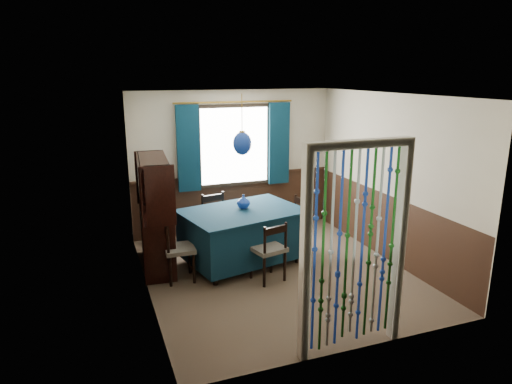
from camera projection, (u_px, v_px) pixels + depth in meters
name	position (u px, v px, depth m)	size (l,w,h in m)	color
floor	(277.00, 273.00, 6.54)	(4.00, 4.00, 0.00)	brown
ceiling	(279.00, 95.00, 5.90)	(4.00, 4.00, 0.00)	silver
wall_back	(234.00, 162.00, 8.03)	(3.60, 3.60, 0.00)	beige
wall_front	(359.00, 236.00, 4.41)	(3.60, 3.60, 0.00)	beige
wall_left	(143.00, 201.00, 5.61)	(4.00, 4.00, 0.00)	beige
wall_right	(389.00, 178.00, 6.82)	(4.00, 4.00, 0.00)	beige
wainscot_back	(234.00, 203.00, 8.21)	(3.60, 3.60, 0.00)	#341F14
wainscot_front	(354.00, 305.00, 4.61)	(3.60, 3.60, 0.00)	#341F14
wainscot_left	(148.00, 257.00, 5.81)	(4.00, 4.00, 0.00)	#341F14
wainscot_right	(384.00, 226.00, 7.01)	(4.00, 4.00, 0.00)	#341F14
window	(234.00, 146.00, 7.91)	(1.32, 0.12, 1.42)	black
doorway	(354.00, 253.00, 4.51)	(1.16, 0.12, 2.18)	silver
dining_table	(243.00, 233.00, 6.76)	(1.92, 1.52, 0.82)	#0A2738
chair_near	(269.00, 249.00, 6.19)	(0.50, 0.49, 0.85)	black
chair_far	(217.00, 220.00, 7.33)	(0.51, 0.50, 0.90)	black
chair_left	(177.00, 249.00, 6.21)	(0.42, 0.43, 0.84)	black
chair_right	(295.00, 223.00, 7.28)	(0.50, 0.51, 0.86)	black
sideboard	(156.00, 229.00, 6.63)	(0.54, 1.28, 1.63)	black
pendant_lamp	(242.00, 143.00, 6.42)	(0.27, 0.27, 0.85)	olive
vase_table	(243.00, 202.00, 6.76)	(0.18, 0.18, 0.19)	navy
bowl_shelf	(160.00, 195.00, 6.31)	(0.21, 0.21, 0.05)	beige
vase_sideboard	(156.00, 203.00, 6.78)	(0.17, 0.17, 0.17)	beige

